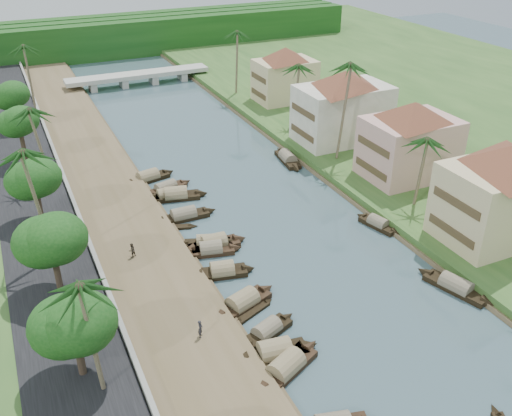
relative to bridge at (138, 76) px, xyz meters
name	(u,v)px	position (x,y,z in m)	size (l,w,h in m)	color
ground	(328,278)	(0.00, -72.00, -1.72)	(220.00, 220.00, 0.00)	#3D545B
left_bank	(118,217)	(-16.00, -52.00, -1.32)	(10.00, 180.00, 0.80)	brown
right_bank	(371,163)	(19.00, -52.00, -1.12)	(16.00, 180.00, 1.20)	#294E1F
road	(40,231)	(-24.50, -52.00, -1.02)	(8.00, 180.00, 1.40)	black
retaining_wall	(79,217)	(-20.20, -52.00, -0.37)	(0.40, 180.00, 1.10)	gray
treeline	(107,37)	(0.00, 28.00, 2.28)	(120.00, 14.00, 8.00)	#113E10
bridge	(138,76)	(0.00, 0.00, 0.00)	(28.00, 4.00, 2.40)	#A7A79D
building_near	(502,191)	(18.99, -74.00, 4.66)	(14.85, 14.85, 10.20)	#C7B285
building_mid	(410,139)	(19.99, -58.00, 4.41)	(14.11, 14.11, 9.70)	tan
building_far	(343,106)	(18.99, -44.00, 4.66)	(15.59, 15.59, 10.20)	#EFE5D0
building_distant	(285,74)	(19.99, -24.00, 4.16)	(12.62, 12.62, 9.20)	#C7B285
sampan_1	(275,352)	(-9.52, -79.46, -1.30)	(7.84, 2.73, 2.28)	black
sampan_2	(286,368)	(-9.49, -81.37, -1.31)	(8.40, 5.15, 2.23)	black
sampan_3	(267,331)	(-8.98, -76.90, -1.32)	(6.99, 3.92, 1.92)	black
sampan_4	(243,303)	(-9.32, -72.54, -1.30)	(8.12, 4.38, 2.27)	black
sampan_5	(222,271)	(-9.14, -67.16, -1.31)	(6.97, 3.07, 2.17)	black
sampan_6	(211,250)	(-8.78, -63.07, -1.31)	(6.93, 3.05, 2.05)	black
sampan_7	(208,243)	(-8.57, -61.55, -1.32)	(6.87, 3.61, 1.87)	black
sampan_8	(214,244)	(-8.07, -62.18, -1.30)	(7.54, 2.13, 2.32)	black
sampan_9	(184,216)	(-9.04, -54.96, -1.31)	(8.19, 1.85, 2.09)	black
sampan_10	(167,196)	(-9.25, -49.23, -1.31)	(6.91, 1.75, 1.94)	black
sampan_11	(176,196)	(-8.30, -49.72, -1.30)	(8.33, 3.56, 2.32)	black
sampan_12	(166,189)	(-8.83, -47.30, -1.32)	(7.79, 3.50, 1.88)	black
sampan_13	(148,178)	(-10.03, -43.32, -1.31)	(8.02, 3.36, 2.16)	black
sampan_14	(456,287)	(9.93, -78.74, -1.31)	(4.10, 8.71, 2.11)	black
sampan_15	(378,224)	(10.24, -65.91, -1.32)	(2.95, 6.62, 1.81)	black
sampan_16	(288,159)	(9.43, -45.51, -1.31)	(2.56, 8.73, 2.11)	black
canoe_1	(253,312)	(-8.84, -73.73, -1.62)	(5.13, 2.78, 0.84)	black
canoe_2	(172,228)	(-10.97, -56.50, -1.62)	(5.99, 2.50, 0.87)	black
palm_1	(424,142)	(16.00, -64.94, 7.29)	(3.20, 3.20, 9.53)	#74664D
palm_2	(345,67)	(15.00, -49.76, 11.97)	(3.20, 3.20, 14.39)	#74664D
palm_3	(296,67)	(16.00, -35.06, 8.37)	(3.20, 3.20, 10.65)	#74664D
palm_4	(84,287)	(-23.00, -78.47, 8.72)	(3.20, 3.20, 10.81)	#74664D
palm_5	(31,154)	(-24.00, -59.11, 10.78)	(3.20, 3.20, 12.93)	#74664D
palm_6	(36,111)	(-22.00, -41.76, 9.10)	(3.20, 3.20, 11.19)	#74664D
palm_7	(236,33)	(14.00, -16.57, 10.10)	(3.20, 3.20, 12.44)	#74664D
palm_8	(24,48)	(-20.50, -11.30, 9.89)	(3.20, 3.20, 12.02)	#74664D
tree_1	(74,324)	(-24.00, -76.30, 4.31)	(5.34, 5.34, 6.89)	#433126
tree_2	(51,240)	(-24.00, -64.66, 4.76)	(5.49, 5.49, 7.41)	#433126
tree_3	(34,179)	(-24.00, -50.78, 4.56)	(5.07, 5.07, 7.04)	#433126
tree_4	(18,122)	(-24.00, -33.51, 5.22)	(4.58, 4.58, 7.53)	#433126
tree_5	(11,96)	(-24.00, -18.94, 4.61)	(4.84, 4.84, 7.00)	#433126
tree_6	(367,101)	(24.00, -42.85, 4.26)	(4.51, 4.51, 6.72)	#433126
person_near	(200,329)	(-14.40, -75.55, -0.12)	(0.59, 0.39, 1.61)	black
person_far	(132,250)	(-16.58, -61.41, -0.16)	(0.74, 0.57, 1.51)	#342D24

